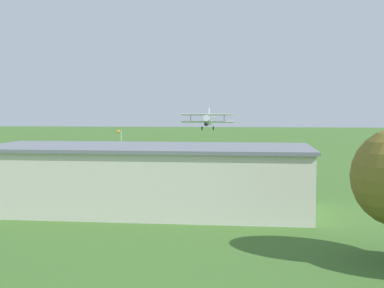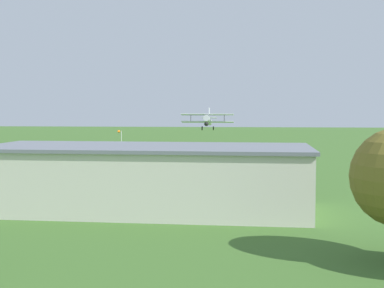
{
  "view_description": "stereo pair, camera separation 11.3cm",
  "coord_description": "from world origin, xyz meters",
  "px_view_note": "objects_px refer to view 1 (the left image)",
  "views": [
    {
      "loc": [
        -8.98,
        93.4,
        10.46
      ],
      "look_at": [
        -1.5,
        16.6,
        5.22
      ],
      "focal_mm": 49.4,
      "sensor_mm": 36.0,
      "label": 1
    },
    {
      "loc": [
        -9.09,
        93.39,
        10.46
      ],
      "look_at": [
        -1.5,
        16.6,
        5.22
      ],
      "focal_mm": 49.4,
      "sensor_mm": 36.0,
      "label": 2
    }
  ],
  "objects_px": {
    "car_silver": "(39,183)",
    "biplane": "(208,120)",
    "person_beside_truck": "(67,183)",
    "hangar": "(147,178)",
    "windsock": "(118,133)",
    "person_by_parked_cars": "(269,185)",
    "person_walking_on_apron": "(300,186)"
  },
  "relations": [
    {
      "from": "car_silver",
      "to": "biplane",
      "type": "bearing_deg",
      "value": -130.91
    },
    {
      "from": "hangar",
      "to": "car_silver",
      "type": "xyz_separation_m",
      "value": [
        16.42,
        -12.54,
        -2.51
      ]
    },
    {
      "from": "person_by_parked_cars",
      "to": "person_beside_truck",
      "type": "distance_m",
      "value": 25.87
    },
    {
      "from": "car_silver",
      "to": "windsock",
      "type": "xyz_separation_m",
      "value": [
        0.68,
        -46.23,
        4.23
      ]
    },
    {
      "from": "biplane",
      "to": "person_beside_truck",
      "type": "distance_m",
      "value": 29.18
    },
    {
      "from": "car_silver",
      "to": "windsock",
      "type": "distance_m",
      "value": 46.43
    },
    {
      "from": "hangar",
      "to": "person_beside_truck",
      "type": "relative_size",
      "value": 21.33
    },
    {
      "from": "person_walking_on_apron",
      "to": "person_by_parked_cars",
      "type": "bearing_deg",
      "value": -7.9
    },
    {
      "from": "car_silver",
      "to": "person_by_parked_cars",
      "type": "distance_m",
      "value": 29.38
    },
    {
      "from": "biplane",
      "to": "car_silver",
      "type": "xyz_separation_m",
      "value": [
        20.18,
        23.29,
        -7.71
      ]
    },
    {
      "from": "hangar",
      "to": "biplane",
      "type": "xyz_separation_m",
      "value": [
        -3.76,
        -35.83,
        5.2
      ]
    },
    {
      "from": "person_by_parked_cars",
      "to": "windsock",
      "type": "bearing_deg",
      "value": -56.39
    },
    {
      "from": "person_walking_on_apron",
      "to": "person_beside_truck",
      "type": "height_order",
      "value": "person_walking_on_apron"
    },
    {
      "from": "hangar",
      "to": "car_silver",
      "type": "relative_size",
      "value": 7.64
    },
    {
      "from": "hangar",
      "to": "person_by_parked_cars",
      "type": "distance_m",
      "value": 18.9
    },
    {
      "from": "hangar",
      "to": "person_walking_on_apron",
      "type": "height_order",
      "value": "hangar"
    },
    {
      "from": "hangar",
      "to": "person_beside_truck",
      "type": "distance_m",
      "value": 18.64
    },
    {
      "from": "person_walking_on_apron",
      "to": "windsock",
      "type": "distance_m",
      "value": 57.07
    },
    {
      "from": "hangar",
      "to": "windsock",
      "type": "relative_size",
      "value": 5.8
    },
    {
      "from": "biplane",
      "to": "windsock",
      "type": "distance_m",
      "value": 31.2
    },
    {
      "from": "car_silver",
      "to": "windsock",
      "type": "bearing_deg",
      "value": -89.15
    },
    {
      "from": "person_beside_truck",
      "to": "person_by_parked_cars",
      "type": "bearing_deg",
      "value": -179.17
    },
    {
      "from": "biplane",
      "to": "windsock",
      "type": "xyz_separation_m",
      "value": [
        20.86,
        -22.94,
        -3.48
      ]
    },
    {
      "from": "biplane",
      "to": "person_walking_on_apron",
      "type": "xyz_separation_m",
      "value": [
        -12.99,
        22.8,
        -7.75
      ]
    },
    {
      "from": "person_walking_on_apron",
      "to": "windsock",
      "type": "relative_size",
      "value": 0.28
    },
    {
      "from": "person_beside_truck",
      "to": "biplane",
      "type": "bearing_deg",
      "value": -126.37
    },
    {
      "from": "person_by_parked_cars",
      "to": "person_walking_on_apron",
      "type": "relative_size",
      "value": 1.1
    },
    {
      "from": "hangar",
      "to": "person_beside_truck",
      "type": "xyz_separation_m",
      "value": [
        12.92,
        -13.18,
        -2.56
      ]
    },
    {
      "from": "person_by_parked_cars",
      "to": "person_beside_truck",
      "type": "relative_size",
      "value": 1.12
    },
    {
      "from": "hangar",
      "to": "windsock",
      "type": "bearing_deg",
      "value": -73.77
    },
    {
      "from": "person_walking_on_apron",
      "to": "person_beside_truck",
      "type": "relative_size",
      "value": 1.01
    },
    {
      "from": "person_by_parked_cars",
      "to": "biplane",
      "type": "bearing_deg",
      "value": -67.59
    }
  ]
}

